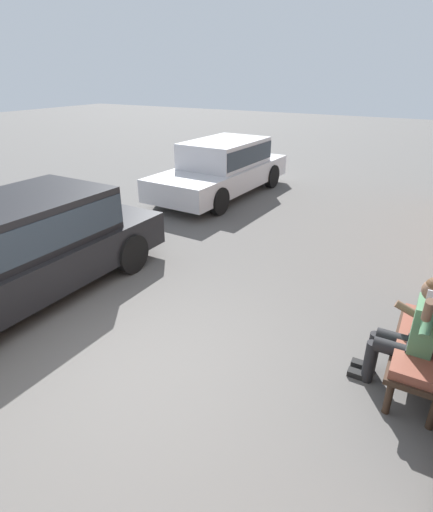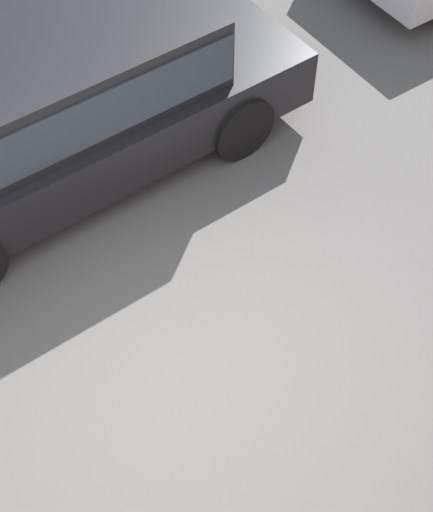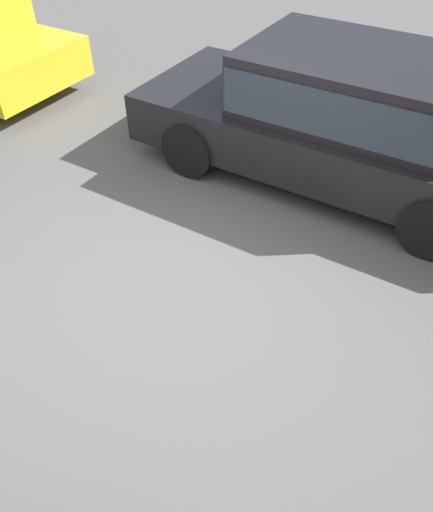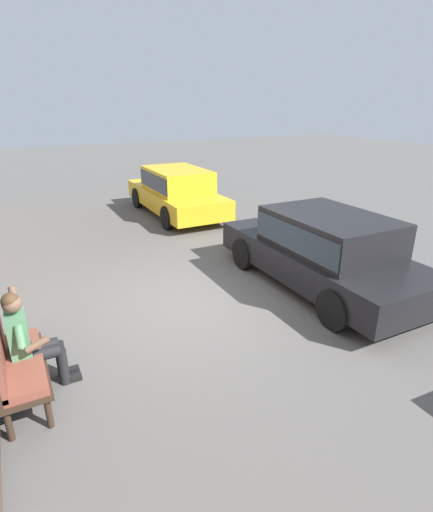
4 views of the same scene
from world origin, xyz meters
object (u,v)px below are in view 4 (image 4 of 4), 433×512
(parked_car_far, at_px, (176,190))
(person_on_phone, at_px, (29,339))
(parked_car_mid, at_px, (324,247))
(bench, at_px, (11,360))

(parked_car_far, bearing_deg, person_on_phone, 145.26)
(person_on_phone, height_order, parked_car_mid, parked_car_mid)
(bench, xyz_separation_m, parked_car_far, (6.97, -4.95, 0.23))
(person_on_phone, relative_size, parked_car_far, 0.29)
(bench, height_order, person_on_phone, person_on_phone)
(bench, distance_m, parked_car_far, 8.55)
(person_on_phone, height_order, parked_car_far, parked_car_far)
(bench, xyz_separation_m, person_on_phone, (0.16, -0.22, 0.13))
(person_on_phone, bearing_deg, bench, 125.87)
(person_on_phone, bearing_deg, parked_car_far, -34.74)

